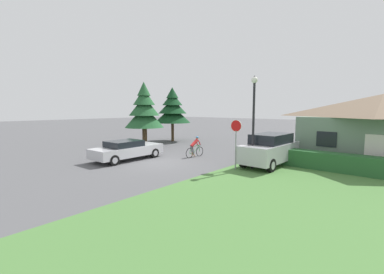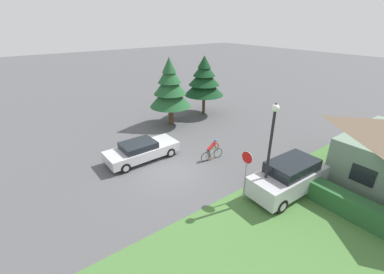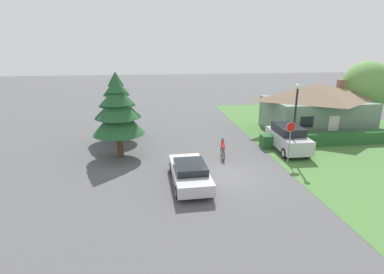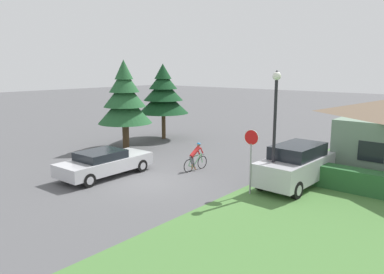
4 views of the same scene
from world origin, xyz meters
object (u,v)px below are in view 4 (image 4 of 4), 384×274
at_px(stop_sign, 251,150).
at_px(street_lamp, 275,114).
at_px(sedan_left_lane, 104,163).
at_px(cyclist, 195,157).
at_px(parked_suv_right, 296,165).
at_px(conifer_tall_near, 125,99).
at_px(conifer_tall_far, 163,94).

xyz_separation_m(stop_sign, street_lamp, (0.61, 0.82, 1.44)).
relative_size(sedan_left_lane, street_lamp, 0.93).
bearing_deg(street_lamp, cyclist, 173.43).
bearing_deg(stop_sign, parked_suv_right, -116.71).
bearing_deg(cyclist, parked_suv_right, -75.26).
distance_m(sedan_left_lane, cyclist, 4.60).
height_order(parked_suv_right, conifer_tall_near, conifer_tall_near).
relative_size(parked_suv_right, street_lamp, 0.90).
distance_m(parked_suv_right, stop_sign, 2.68).
xyz_separation_m(sedan_left_lane, stop_sign, (6.87, 2.31, 1.25)).
bearing_deg(cyclist, sedan_left_lane, 147.35).
bearing_deg(stop_sign, conifer_tall_near, -16.56).
xyz_separation_m(sedan_left_lane, cyclist, (2.76, 3.67, 0.03)).
xyz_separation_m(sedan_left_lane, parked_suv_right, (7.86, 4.61, 0.29)).
bearing_deg(cyclist, stop_sign, -104.03).
bearing_deg(parked_suv_right, conifer_tall_far, 72.80).
relative_size(stop_sign, conifer_tall_near, 0.48).
relative_size(sedan_left_lane, stop_sign, 1.74).
bearing_deg(street_lamp, sedan_left_lane, -157.28).
height_order(cyclist, conifer_tall_far, conifer_tall_far).
distance_m(cyclist, conifer_tall_far, 9.49).
bearing_deg(conifer_tall_far, conifer_tall_near, -83.69).
xyz_separation_m(stop_sign, conifer_tall_far, (-11.53, 6.64, 1.41)).
bearing_deg(parked_suv_right, sedan_left_lane, 122.35).
height_order(sedan_left_lane, conifer_tall_far, conifer_tall_far).
height_order(sedan_left_lane, conifer_tall_near, conifer_tall_near).
bearing_deg(parked_suv_right, conifer_tall_near, 90.48).
xyz_separation_m(cyclist, parked_suv_right, (5.10, 0.94, 0.26)).
xyz_separation_m(cyclist, street_lamp, (4.72, -0.54, 2.66)).
bearing_deg(street_lamp, stop_sign, -126.88).
xyz_separation_m(cyclist, stop_sign, (4.10, -1.36, 1.22)).
distance_m(street_lamp, conifer_tall_near, 11.83).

